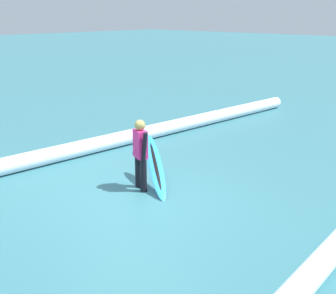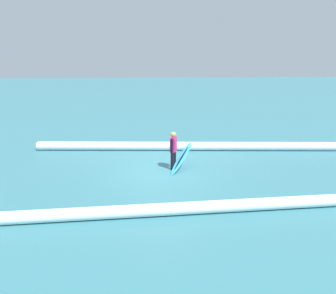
# 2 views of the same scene
# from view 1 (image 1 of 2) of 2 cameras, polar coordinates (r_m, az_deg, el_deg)

# --- Properties ---
(ground_plane) EXTENTS (128.80, 128.80, 0.00)m
(ground_plane) POSITION_cam_1_polar(r_m,az_deg,el_deg) (8.74, -5.15, -6.80)
(ground_plane) COLOR #34707A
(surfer) EXTENTS (0.31, 0.59, 1.50)m
(surfer) POSITION_cam_1_polar(r_m,az_deg,el_deg) (8.88, -3.66, -0.55)
(surfer) COLOR black
(surfer) RESTS_ON ground_plane
(surfboard) EXTENTS (1.15, 1.50, 0.96)m
(surfboard) POSITION_cam_1_polar(r_m,az_deg,el_deg) (9.13, -1.66, -2.51)
(surfboard) COLOR #268CE5
(surfboard) RESTS_ON ground_plane
(wave_crest_foreground) EXTENTS (15.58, 1.55, 0.41)m
(wave_crest_foreground) POSITION_cam_1_polar(r_m,az_deg,el_deg) (11.95, -7.16, 0.86)
(wave_crest_foreground) COLOR white
(wave_crest_foreground) RESTS_ON ground_plane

